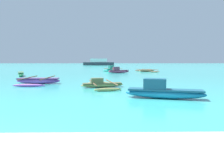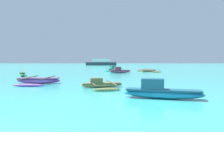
# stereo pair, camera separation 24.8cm
# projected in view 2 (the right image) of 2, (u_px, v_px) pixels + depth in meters

# --- Properties ---
(moored_boat_0) EXTENTS (3.14, 1.61, 0.88)m
(moored_boat_0) POSITION_uv_depth(u_px,v_px,m) (119.00, 71.00, 27.93)
(moored_boat_0) COLOR #A1466D
(moored_boat_0) RESTS_ON ground_plane
(moored_boat_1) EXTENTS (1.81, 3.19, 0.47)m
(moored_boat_1) POSITION_uv_depth(u_px,v_px,m) (21.00, 74.00, 22.56)
(moored_boat_1) COLOR #5CB36D
(moored_boat_1) RESTS_ON ground_plane
(moored_boat_2) EXTENTS (3.71, 1.57, 0.92)m
(moored_boat_2) POSITION_uv_depth(u_px,v_px,m) (160.00, 92.00, 9.24)
(moored_boat_2) COLOR teal
(moored_boat_2) RESTS_ON ground_plane
(moored_boat_3) EXTENTS (3.30, 3.48, 1.00)m
(moored_boat_3) POSITION_uv_depth(u_px,v_px,m) (113.00, 70.00, 31.00)
(moored_boat_3) COLOR #36D6B9
(moored_boat_3) RESTS_ON ground_plane
(moored_boat_4) EXTENTS (2.83, 3.93, 0.62)m
(moored_boat_4) POSITION_uv_depth(u_px,v_px,m) (100.00, 84.00, 13.10)
(moored_boat_4) COLOR #999656
(moored_boat_4) RESTS_ON ground_plane
(moored_boat_5) EXTENTS (3.37, 4.56, 0.37)m
(moored_boat_5) POSITION_uv_depth(u_px,v_px,m) (148.00, 71.00, 31.20)
(moored_boat_5) COLOR tan
(moored_boat_5) RESTS_ON ground_plane
(moored_boat_6) EXTENTS (3.29, 3.87, 0.49)m
(moored_boat_6) POSITION_uv_depth(u_px,v_px,m) (38.00, 81.00, 15.19)
(moored_boat_6) COLOR #A150B8
(moored_boat_6) RESTS_ON ground_plane
(distant_ferry) EXTENTS (11.10, 2.44, 2.44)m
(distant_ferry) POSITION_uv_depth(u_px,v_px,m) (100.00, 63.00, 73.11)
(distant_ferry) COLOR #2D333D
(distant_ferry) RESTS_ON ground_plane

